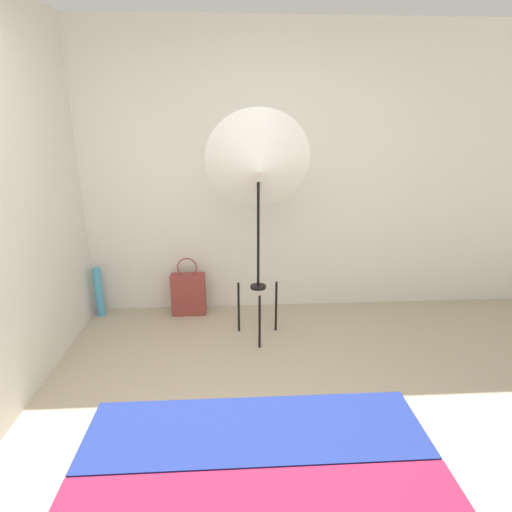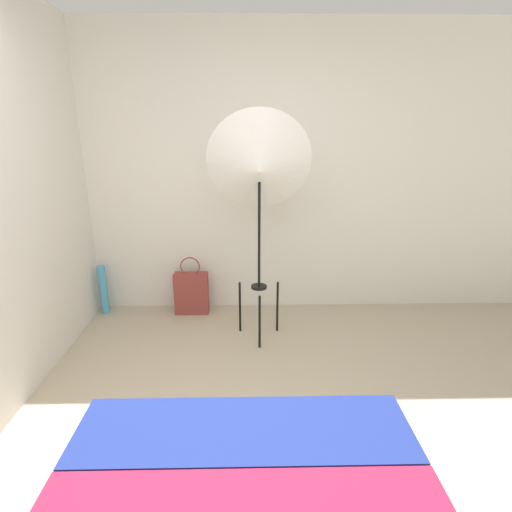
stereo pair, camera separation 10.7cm
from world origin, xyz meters
The scene contains 4 objects.
wall_back centered at (0.00, 2.33, 1.30)m, with size 8.00×0.05×2.60m.
photo_umbrella centered at (0.17, 1.69, 1.43)m, with size 0.82×0.46×1.86m.
tote_bag centered at (-0.47, 2.16, 0.21)m, with size 0.32×0.13×0.57m.
paper_roll centered at (-1.31, 2.17, 0.24)m, with size 0.08×0.08×0.48m.
Camera 2 is at (0.08, -1.38, 1.74)m, focal length 28.00 mm.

